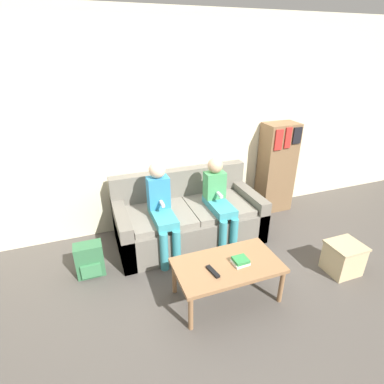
# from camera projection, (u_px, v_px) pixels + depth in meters

# --- Properties ---
(ground_plane) EXTENTS (10.00, 10.00, 0.00)m
(ground_plane) POSITION_uv_depth(u_px,v_px,m) (204.00, 262.00, 3.38)
(ground_plane) COLOR #4C4742
(wall_back) EXTENTS (8.00, 0.06, 2.60)m
(wall_back) POSITION_uv_depth(u_px,v_px,m) (174.00, 127.00, 3.71)
(wall_back) COLOR beige
(wall_back) RESTS_ON ground_plane
(couch) EXTENTS (1.76, 0.85, 0.81)m
(couch) POSITION_uv_depth(u_px,v_px,m) (188.00, 219.00, 3.72)
(couch) COLOR #6B665B
(couch) RESTS_ON ground_plane
(coffee_table) EXTENTS (0.98, 0.54, 0.40)m
(coffee_table) POSITION_uv_depth(u_px,v_px,m) (228.00, 267.00, 2.77)
(coffee_table) COLOR #8E6642
(coffee_table) RESTS_ON ground_plane
(person_left) EXTENTS (0.24, 0.58, 1.09)m
(person_left) POSITION_uv_depth(u_px,v_px,m) (162.00, 206.00, 3.29)
(person_left) COLOR teal
(person_left) RESTS_ON ground_plane
(person_right) EXTENTS (0.24, 0.58, 1.05)m
(person_right) POSITION_uv_depth(u_px,v_px,m) (219.00, 199.00, 3.51)
(person_right) COLOR teal
(person_right) RESTS_ON ground_plane
(tv_remote) EXTENTS (0.07, 0.17, 0.02)m
(tv_remote) POSITION_uv_depth(u_px,v_px,m) (213.00, 271.00, 2.64)
(tv_remote) COLOR black
(tv_remote) RESTS_ON coffee_table
(book_stack) EXTENTS (0.15, 0.13, 0.06)m
(book_stack) POSITION_uv_depth(u_px,v_px,m) (240.00, 261.00, 2.74)
(book_stack) COLOR silver
(book_stack) RESTS_ON coffee_table
(bookshelf) EXTENTS (0.47, 0.33, 1.28)m
(bookshelf) POSITION_uv_depth(u_px,v_px,m) (276.00, 168.00, 4.27)
(bookshelf) COLOR brown
(bookshelf) RESTS_ON ground_plane
(storage_box) EXTENTS (0.35, 0.32, 0.35)m
(storage_box) POSITION_uv_depth(u_px,v_px,m) (343.00, 258.00, 3.18)
(storage_box) COLOR #CCB284
(storage_box) RESTS_ON ground_plane
(backpack) EXTENTS (0.28, 0.20, 0.37)m
(backpack) POSITION_uv_depth(u_px,v_px,m) (90.00, 260.00, 3.13)
(backpack) COLOR #336B42
(backpack) RESTS_ON ground_plane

